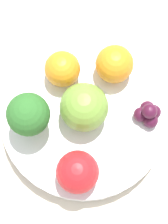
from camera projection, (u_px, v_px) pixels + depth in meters
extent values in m
plane|color=gray|center=(84.00, 124.00, 0.53)|extent=(6.00, 6.00, 0.00)
cube|color=beige|center=(84.00, 122.00, 0.53)|extent=(1.20, 1.20, 0.02)
cylinder|color=white|center=(84.00, 117.00, 0.50)|extent=(0.22, 0.22, 0.03)
cylinder|color=#8CB76B|center=(32.00, 123.00, 0.47)|extent=(0.02, 0.02, 0.03)
sphere|color=#2D6B28|center=(29.00, 116.00, 0.44)|extent=(0.05, 0.05, 0.05)
sphere|color=olive|center=(85.00, 109.00, 0.46)|extent=(0.06, 0.06, 0.06)
sphere|color=red|center=(78.00, 172.00, 0.44)|extent=(0.05, 0.05, 0.05)
sphere|color=orange|center=(62.00, 69.00, 0.48)|extent=(0.05, 0.05, 0.05)
sphere|color=orange|center=(114.00, 64.00, 0.48)|extent=(0.05, 0.05, 0.05)
sphere|color=#47142D|center=(141.00, 114.00, 0.48)|extent=(0.02, 0.02, 0.02)
sphere|color=#47142D|center=(151.00, 121.00, 0.48)|extent=(0.02, 0.02, 0.02)
sphere|color=#47142D|center=(154.00, 112.00, 0.48)|extent=(0.02, 0.02, 0.02)
sphere|color=#47142D|center=(147.00, 108.00, 0.48)|extent=(0.02, 0.02, 0.02)
sphere|color=#47142D|center=(150.00, 111.00, 0.46)|extent=(0.02, 0.02, 0.02)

